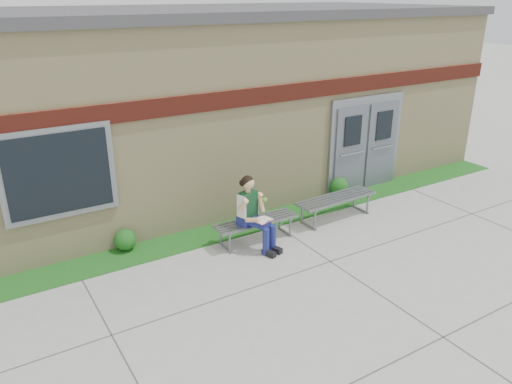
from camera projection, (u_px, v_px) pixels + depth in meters
ground at (302, 291)px, 8.16m from camera, size 80.00×80.00×0.00m
grass_strip at (227, 230)px, 10.21m from camera, size 16.00×0.80×0.02m
school_building at (159, 100)px, 12.11m from camera, size 16.20×6.22×4.20m
bench_left at (256, 225)px, 9.69m from camera, size 1.70×0.50×0.44m
bench_right at (336, 202)px, 10.64m from camera, size 1.89×0.59×0.49m
girl at (254, 213)px, 9.30m from camera, size 0.63×0.92×1.42m
shrub_mid at (125, 240)px, 9.35m from camera, size 0.41×0.41×0.41m
shrub_east at (339, 186)px, 11.86m from camera, size 0.45×0.45×0.45m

